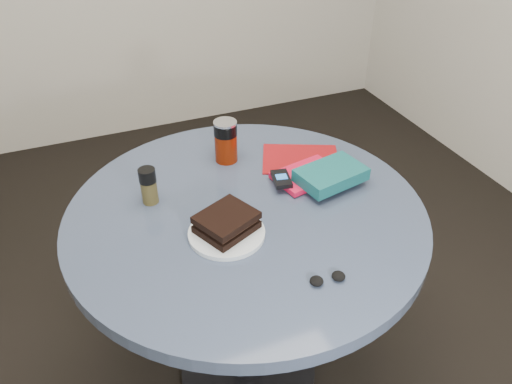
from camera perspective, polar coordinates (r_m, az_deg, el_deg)
name	(u,v)px	position (r m, az deg, el deg)	size (l,w,h in m)	color
ground	(248,371)	(1.94, -0.87, -19.82)	(4.00, 4.00, 0.00)	black
table	(247,253)	(1.49, -1.08, -6.93)	(1.00, 1.00, 0.75)	black
plate	(227,233)	(1.30, -3.37, -4.72)	(0.20, 0.20, 0.01)	white
sandwich	(227,222)	(1.28, -3.39, -3.46)	(0.18, 0.17, 0.05)	black
soda_can	(226,141)	(1.57, -3.47, 5.82)	(0.09, 0.09, 0.14)	#6E1B05
pepper_grinder	(149,186)	(1.41, -12.18, 0.72)	(0.06, 0.06, 0.11)	#40391B
magazine	(301,159)	(1.60, 5.11, 3.75)	(0.24, 0.18, 0.00)	maroon
red_book	(307,175)	(1.51, 5.81, 1.95)	(0.19, 0.13, 0.02)	red
novel	(331,175)	(1.47, 8.55, 1.97)	(0.19, 0.13, 0.04)	#115155
mp3_player	(281,179)	(1.46, 2.92, 1.51)	(0.06, 0.09, 0.02)	black
headphones	(328,279)	(1.18, 8.18, -9.76)	(0.09, 0.04, 0.02)	black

